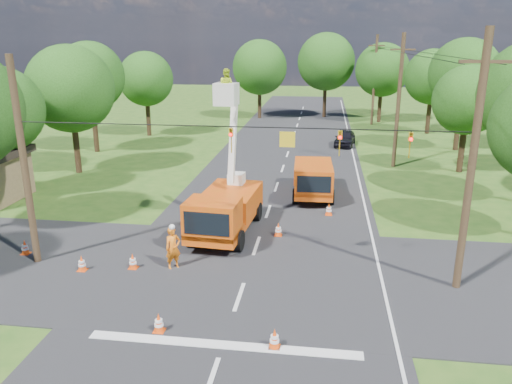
# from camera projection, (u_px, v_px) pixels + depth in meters

# --- Properties ---
(ground) EXTENTS (140.00, 140.00, 0.00)m
(ground) POSITION_uv_depth(u_px,v_px,m) (283.00, 169.00, 38.18)
(ground) COLOR #2A5218
(ground) RESTS_ON ground
(road_main) EXTENTS (12.00, 100.00, 0.06)m
(road_main) POSITION_uv_depth(u_px,v_px,m) (283.00, 169.00, 38.18)
(road_main) COLOR black
(road_main) RESTS_ON ground
(road_cross) EXTENTS (56.00, 10.00, 0.07)m
(road_cross) POSITION_uv_depth(u_px,v_px,m) (247.00, 274.00, 21.14)
(road_cross) COLOR black
(road_cross) RESTS_ON ground
(stop_bar) EXTENTS (9.00, 0.45, 0.02)m
(stop_bar) POSITION_uv_depth(u_px,v_px,m) (223.00, 346.00, 16.21)
(stop_bar) COLOR silver
(stop_bar) RESTS_ON ground
(edge_line) EXTENTS (0.12, 90.00, 0.02)m
(edge_line) POSITION_uv_depth(u_px,v_px,m) (357.00, 172.00, 37.46)
(edge_line) COLOR silver
(edge_line) RESTS_ON ground
(bucket_truck) EXTENTS (3.06, 6.81, 8.21)m
(bucket_truck) POSITION_uv_depth(u_px,v_px,m) (225.00, 202.00, 25.01)
(bucket_truck) COLOR #DB440F
(bucket_truck) RESTS_ON ground
(second_truck) EXTENTS (2.65, 6.22, 2.29)m
(second_truck) POSITION_uv_depth(u_px,v_px,m) (313.00, 178.00, 31.32)
(second_truck) COLOR #DB440F
(second_truck) RESTS_ON ground
(ground_worker) EXTENTS (0.82, 0.79, 1.89)m
(ground_worker) POSITION_uv_depth(u_px,v_px,m) (173.00, 248.00, 21.44)
(ground_worker) COLOR orange
(ground_worker) RESTS_ON ground
(distant_car) EXTENTS (2.26, 4.41, 1.44)m
(distant_car) POSITION_uv_depth(u_px,v_px,m) (345.00, 138.00, 46.28)
(distant_car) COLOR black
(distant_car) RESTS_ON ground
(traffic_cone_0) EXTENTS (0.38, 0.38, 0.71)m
(traffic_cone_0) POSITION_uv_depth(u_px,v_px,m) (159.00, 323.00, 16.89)
(traffic_cone_0) COLOR #F2490C
(traffic_cone_0) RESTS_ON ground
(traffic_cone_1) EXTENTS (0.38, 0.38, 0.71)m
(traffic_cone_1) POSITION_uv_depth(u_px,v_px,m) (275.00, 339.00, 15.99)
(traffic_cone_1) COLOR #F2490C
(traffic_cone_1) RESTS_ON ground
(traffic_cone_2) EXTENTS (0.38, 0.38, 0.71)m
(traffic_cone_2) POSITION_uv_depth(u_px,v_px,m) (278.00, 230.00, 25.12)
(traffic_cone_2) COLOR #F2490C
(traffic_cone_2) RESTS_ON ground
(traffic_cone_3) EXTENTS (0.38, 0.38, 0.71)m
(traffic_cone_3) POSITION_uv_depth(u_px,v_px,m) (329.00, 209.00, 28.09)
(traffic_cone_3) COLOR #F2490C
(traffic_cone_3) RESTS_ON ground
(traffic_cone_4) EXTENTS (0.38, 0.38, 0.71)m
(traffic_cone_4) POSITION_uv_depth(u_px,v_px,m) (133.00, 261.00, 21.54)
(traffic_cone_4) COLOR #F2490C
(traffic_cone_4) RESTS_ON ground
(traffic_cone_5) EXTENTS (0.38, 0.38, 0.71)m
(traffic_cone_5) POSITION_uv_depth(u_px,v_px,m) (82.00, 263.00, 21.34)
(traffic_cone_5) COLOR #F2490C
(traffic_cone_5) RESTS_ON ground
(traffic_cone_6) EXTENTS (0.38, 0.38, 0.71)m
(traffic_cone_6) POSITION_uv_depth(u_px,v_px,m) (25.00, 247.00, 22.99)
(traffic_cone_6) COLOR #F2490C
(traffic_cone_6) RESTS_ON ground
(pole_right_near) EXTENTS (1.80, 0.30, 10.00)m
(pole_right_near) POSITION_uv_depth(u_px,v_px,m) (472.00, 164.00, 18.54)
(pole_right_near) COLOR #4C3823
(pole_right_near) RESTS_ON ground
(pole_right_mid) EXTENTS (1.80, 0.30, 10.00)m
(pole_right_mid) POSITION_uv_depth(u_px,v_px,m) (399.00, 100.00, 37.47)
(pole_right_mid) COLOR #4C3823
(pole_right_mid) RESTS_ON ground
(pole_right_far) EXTENTS (1.80, 0.30, 10.00)m
(pole_right_far) POSITION_uv_depth(u_px,v_px,m) (374.00, 80.00, 56.41)
(pole_right_far) COLOR #4C3823
(pole_right_far) RESTS_ON ground
(pole_left) EXTENTS (0.30, 0.30, 9.00)m
(pole_left) POSITION_uv_depth(u_px,v_px,m) (24.00, 164.00, 21.03)
(pole_left) COLOR #4C3823
(pole_left) RESTS_ON ground
(signal_span) EXTENTS (18.00, 0.29, 1.07)m
(signal_span) POSITION_uv_depth(u_px,v_px,m) (304.00, 139.00, 19.11)
(signal_span) COLOR black
(signal_span) RESTS_ON ground
(tree_left_c) EXTENTS (5.20, 5.20, 8.06)m
(tree_left_c) POSITION_uv_depth(u_px,v_px,m) (0.00, 110.00, 30.17)
(tree_left_c) COLOR #382616
(tree_left_c) RESTS_ON ground
(tree_left_d) EXTENTS (6.20, 6.20, 9.24)m
(tree_left_d) POSITION_uv_depth(u_px,v_px,m) (70.00, 89.00, 35.46)
(tree_left_d) COLOR #382616
(tree_left_d) RESTS_ON ground
(tree_left_e) EXTENTS (5.80, 5.80, 9.41)m
(tree_left_e) POSITION_uv_depth(u_px,v_px,m) (90.00, 76.00, 42.21)
(tree_left_e) COLOR #382616
(tree_left_e) RESTS_ON ground
(tree_left_f) EXTENTS (5.40, 5.40, 8.40)m
(tree_left_f) POSITION_uv_depth(u_px,v_px,m) (146.00, 79.00, 49.76)
(tree_left_f) COLOR #382616
(tree_left_f) RESTS_ON ground
(tree_right_c) EXTENTS (5.00, 5.00, 7.83)m
(tree_right_c) POSITION_uv_depth(u_px,v_px,m) (468.00, 100.00, 35.86)
(tree_right_c) COLOR #382616
(tree_right_c) RESTS_ON ground
(tree_right_d) EXTENTS (6.00, 6.00, 9.70)m
(tree_right_d) POSITION_uv_depth(u_px,v_px,m) (464.00, 74.00, 42.83)
(tree_right_d) COLOR #382616
(tree_right_d) RESTS_ON ground
(tree_right_e) EXTENTS (5.60, 5.60, 8.63)m
(tree_right_e) POSITION_uv_depth(u_px,v_px,m) (432.00, 77.00, 50.79)
(tree_right_e) COLOR #382616
(tree_right_e) RESTS_ON ground
(tree_far_a) EXTENTS (6.60, 6.60, 9.50)m
(tree_far_a) POSITION_uv_depth(u_px,v_px,m) (260.00, 67.00, 60.66)
(tree_far_a) COLOR #382616
(tree_far_a) RESTS_ON ground
(tree_far_b) EXTENTS (7.00, 7.00, 10.32)m
(tree_far_b) POSITION_uv_depth(u_px,v_px,m) (326.00, 62.00, 61.35)
(tree_far_b) COLOR #382616
(tree_far_b) RESTS_ON ground
(tree_far_c) EXTENTS (6.20, 6.20, 9.18)m
(tree_far_c) POSITION_uv_depth(u_px,v_px,m) (382.00, 70.00, 57.89)
(tree_far_c) COLOR #382616
(tree_far_c) RESTS_ON ground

